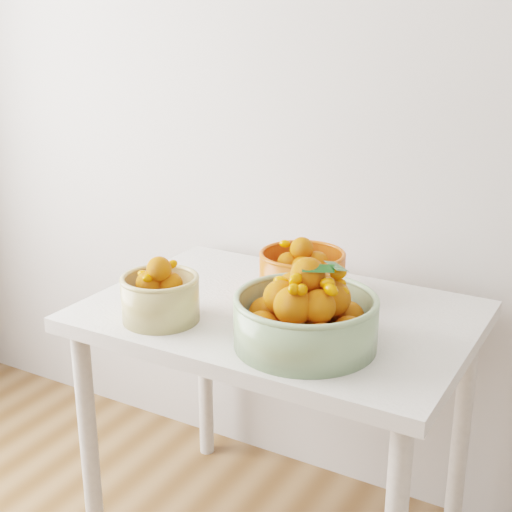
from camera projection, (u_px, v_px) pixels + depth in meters
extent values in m
cube|color=beige|center=(470.00, 71.00, 1.86)|extent=(4.00, 0.04, 2.70)
cube|color=silver|center=(279.00, 316.00, 1.89)|extent=(1.00, 0.70, 0.04)
cylinder|color=silver|center=(89.00, 446.00, 1.98)|extent=(0.05, 0.05, 0.71)
cylinder|color=silver|center=(205.00, 362.00, 2.45)|extent=(0.05, 0.05, 0.71)
cylinder|color=silver|center=(461.00, 432.00, 2.04)|extent=(0.05, 0.05, 0.71)
cylinder|color=tan|center=(160.00, 299.00, 1.80)|extent=(0.21, 0.21, 0.11)
torus|color=tan|center=(160.00, 278.00, 1.78)|extent=(0.22, 0.22, 0.01)
sphere|color=#D1660C|center=(177.00, 307.00, 1.78)|extent=(0.07, 0.07, 0.07)
sphere|color=#F15D06|center=(172.00, 297.00, 1.85)|extent=(0.07, 0.07, 0.07)
sphere|color=#F15D06|center=(145.00, 299.00, 1.83)|extent=(0.06, 0.06, 0.06)
sphere|color=#F15D06|center=(148.00, 310.00, 1.76)|extent=(0.07, 0.07, 0.07)
sphere|color=#F15D06|center=(161.00, 303.00, 1.80)|extent=(0.06, 0.06, 0.06)
sphere|color=#F15D06|center=(171.00, 284.00, 1.79)|extent=(0.06, 0.06, 0.06)
sphere|color=#F15D06|center=(149.00, 284.00, 1.79)|extent=(0.07, 0.07, 0.07)
sphere|color=#F15D06|center=(159.00, 269.00, 1.77)|extent=(0.06, 0.06, 0.06)
ellipsoid|color=#E36002|center=(148.00, 278.00, 1.76)|extent=(0.03, 0.04, 0.03)
ellipsoid|color=#E36002|center=(150.00, 275.00, 1.80)|extent=(0.04, 0.03, 0.04)
ellipsoid|color=#E36002|center=(162.00, 263.00, 1.80)|extent=(0.03, 0.04, 0.03)
ellipsoid|color=#E36002|center=(164.00, 266.00, 1.77)|extent=(0.03, 0.03, 0.03)
ellipsoid|color=#E36002|center=(172.00, 264.00, 1.80)|extent=(0.03, 0.04, 0.03)
ellipsoid|color=#E36002|center=(144.00, 274.00, 1.79)|extent=(0.04, 0.03, 0.03)
cylinder|color=#86A275|center=(305.00, 323.00, 1.66)|extent=(0.36, 0.36, 0.12)
torus|color=#86A275|center=(306.00, 299.00, 1.64)|extent=(0.36, 0.36, 0.02)
sphere|color=#F15D06|center=(349.00, 333.00, 1.61)|extent=(0.08, 0.08, 0.08)
sphere|color=#F15D06|center=(348.00, 318.00, 1.69)|extent=(0.08, 0.08, 0.08)
sphere|color=#F15D06|center=(325.00, 308.00, 1.75)|extent=(0.08, 0.08, 0.08)
sphere|color=#F15D06|center=(292.00, 306.00, 1.76)|extent=(0.09, 0.09, 0.09)
sphere|color=#F15D06|center=(266.00, 314.00, 1.71)|extent=(0.08, 0.08, 0.08)
sphere|color=#F15D06|center=(262.00, 330.00, 1.63)|extent=(0.09, 0.09, 0.09)
sphere|color=#F15D06|center=(283.00, 341.00, 1.57)|extent=(0.08, 0.08, 0.08)
sphere|color=#F15D06|center=(322.00, 343.00, 1.56)|extent=(0.09, 0.09, 0.09)
sphere|color=#F15D06|center=(305.00, 324.00, 1.66)|extent=(0.08, 0.08, 0.08)
sphere|color=#F15D06|center=(332.00, 298.00, 1.63)|extent=(0.09, 0.09, 0.09)
sphere|color=#F15D06|center=(318.00, 289.00, 1.68)|extent=(0.09, 0.09, 0.09)
sphere|color=#F15D06|center=(294.00, 289.00, 1.69)|extent=(0.08, 0.08, 0.08)
sphere|color=#F15D06|center=(280.00, 297.00, 1.64)|extent=(0.08, 0.08, 0.08)
sphere|color=#F15D06|center=(293.00, 306.00, 1.59)|extent=(0.09, 0.09, 0.09)
sphere|color=#F15D06|center=(319.00, 306.00, 1.59)|extent=(0.08, 0.08, 0.08)
sphere|color=#F15D06|center=(308.00, 275.00, 1.62)|extent=(0.08, 0.08, 0.08)
ellipsoid|color=#E36002|center=(302.00, 296.00, 1.58)|extent=(0.04, 0.05, 0.04)
ellipsoid|color=#E36002|center=(298.00, 274.00, 1.68)|extent=(0.05, 0.05, 0.04)
ellipsoid|color=#E36002|center=(331.00, 290.00, 1.56)|extent=(0.05, 0.04, 0.03)
ellipsoid|color=#E36002|center=(338.00, 273.00, 1.62)|extent=(0.05, 0.05, 0.04)
ellipsoid|color=#E36002|center=(281.00, 282.00, 1.65)|extent=(0.05, 0.04, 0.04)
ellipsoid|color=#E36002|center=(306.00, 289.00, 1.63)|extent=(0.03, 0.05, 0.04)
ellipsoid|color=#E36002|center=(316.00, 288.00, 1.63)|extent=(0.05, 0.05, 0.04)
ellipsoid|color=#E36002|center=(310.00, 273.00, 1.65)|extent=(0.03, 0.05, 0.03)
ellipsoid|color=#E36002|center=(310.00, 280.00, 1.66)|extent=(0.04, 0.05, 0.04)
ellipsoid|color=#E36002|center=(306.00, 275.00, 1.65)|extent=(0.04, 0.05, 0.03)
ellipsoid|color=#E36002|center=(327.00, 283.00, 1.58)|extent=(0.05, 0.04, 0.04)
ellipsoid|color=#E36002|center=(296.00, 279.00, 1.58)|extent=(0.03, 0.04, 0.04)
ellipsoid|color=#E36002|center=(297.00, 282.00, 1.61)|extent=(0.04, 0.05, 0.03)
ellipsoid|color=#E36002|center=(302.00, 290.00, 1.55)|extent=(0.04, 0.05, 0.04)
ellipsoid|color=#E36002|center=(294.00, 289.00, 1.55)|extent=(0.03, 0.05, 0.04)
ellipsoid|color=#E36002|center=(338.00, 284.00, 1.63)|extent=(0.05, 0.05, 0.04)
ellipsoid|color=#E36002|center=(341.00, 291.00, 1.62)|extent=(0.05, 0.05, 0.04)
cylinder|color=#D14613|center=(302.00, 275.00, 1.95)|extent=(0.30, 0.30, 0.12)
torus|color=#D14613|center=(303.00, 254.00, 1.93)|extent=(0.30, 0.30, 0.01)
sphere|color=#F15D06|center=(325.00, 286.00, 1.93)|extent=(0.07, 0.07, 0.07)
sphere|color=#F15D06|center=(323.00, 277.00, 1.99)|extent=(0.06, 0.06, 0.06)
sphere|color=#F15D06|center=(301.00, 272.00, 2.03)|extent=(0.07, 0.07, 0.07)
sphere|color=#F15D06|center=(280.00, 277.00, 1.99)|extent=(0.07, 0.07, 0.07)
sphere|color=#F15D06|center=(281.00, 286.00, 1.93)|extent=(0.06, 0.06, 0.06)
sphere|color=#F15D06|center=(304.00, 290.00, 1.89)|extent=(0.07, 0.07, 0.07)
sphere|color=#F15D06|center=(302.00, 281.00, 1.96)|extent=(0.06, 0.06, 0.06)
sphere|color=#F15D06|center=(316.00, 264.00, 1.94)|extent=(0.07, 0.07, 0.07)
sphere|color=#F15D06|center=(301.00, 259.00, 1.98)|extent=(0.06, 0.06, 0.06)
sphere|color=#F15D06|center=(288.00, 264.00, 1.94)|extent=(0.06, 0.06, 0.06)
sphere|color=#F15D06|center=(303.00, 268.00, 1.91)|extent=(0.06, 0.06, 0.06)
sphere|color=#F15D06|center=(302.00, 249.00, 1.93)|extent=(0.06, 0.06, 0.06)
ellipsoid|color=#E36002|center=(300.00, 247.00, 1.96)|extent=(0.04, 0.04, 0.03)
ellipsoid|color=#E36002|center=(298.00, 244.00, 1.98)|extent=(0.04, 0.04, 0.03)
ellipsoid|color=#E36002|center=(302.00, 246.00, 1.92)|extent=(0.03, 0.04, 0.03)
ellipsoid|color=#E36002|center=(303.00, 243.00, 1.94)|extent=(0.04, 0.04, 0.03)
ellipsoid|color=#E36002|center=(294.00, 251.00, 1.96)|extent=(0.04, 0.04, 0.03)
ellipsoid|color=#E36002|center=(310.00, 255.00, 1.94)|extent=(0.04, 0.04, 0.03)
ellipsoid|color=#E36002|center=(302.00, 252.00, 1.93)|extent=(0.03, 0.04, 0.03)
ellipsoid|color=#E36002|center=(285.00, 244.00, 1.94)|extent=(0.04, 0.03, 0.03)
ellipsoid|color=#E36002|center=(285.00, 258.00, 1.93)|extent=(0.04, 0.04, 0.03)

